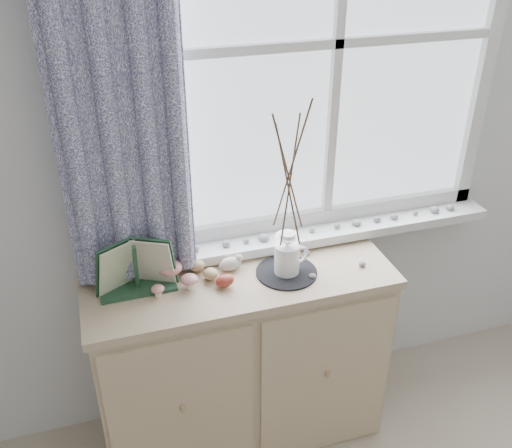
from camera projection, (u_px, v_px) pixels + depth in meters
name	position (u px, v px, depth m)	size (l,w,h in m)	color
sideboard	(242.00, 359.00, 2.40)	(1.20, 0.45, 0.85)	tan
botanical_book	(136.00, 270.00, 2.03)	(0.32, 0.13, 0.22)	#1E3F28
toadstool_cluster	(173.00, 273.00, 2.12)	(0.18, 0.15, 0.09)	white
wooden_eggs	(210.00, 273.00, 2.16)	(0.14, 0.17, 0.07)	tan
songbird_figurine	(230.00, 263.00, 2.22)	(0.12, 0.05, 0.06)	beige
crocheted_doily	(286.00, 272.00, 2.21)	(0.24, 0.24, 0.01)	black
twig_pitcher	(290.00, 174.00, 2.00)	(0.31, 0.31, 0.74)	white
sideboard_pebbles	(314.00, 261.00, 2.27)	(0.33, 0.23, 0.02)	gray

